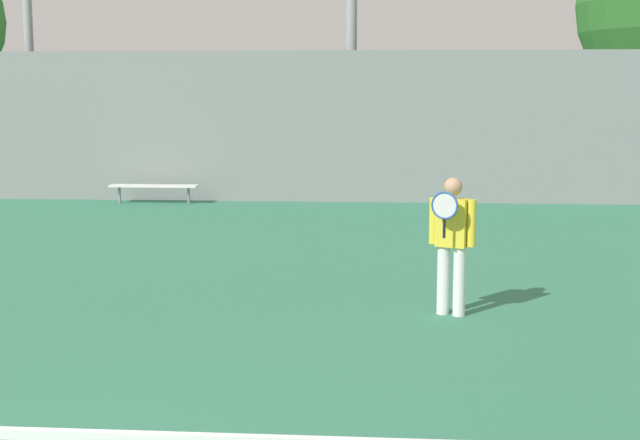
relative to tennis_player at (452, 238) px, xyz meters
name	(u,v)px	position (x,y,z in m)	size (l,w,h in m)	color
tennis_player	(452,238)	(0.00, 0.00, 0.00)	(0.52, 0.49, 1.58)	silver
bench_courtside_far	(154,187)	(-6.14, 10.04, -0.50)	(2.03, 0.40, 0.43)	white
back_fence	(283,127)	(-3.20, 10.67, 0.86)	(29.60, 0.06, 3.50)	gray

